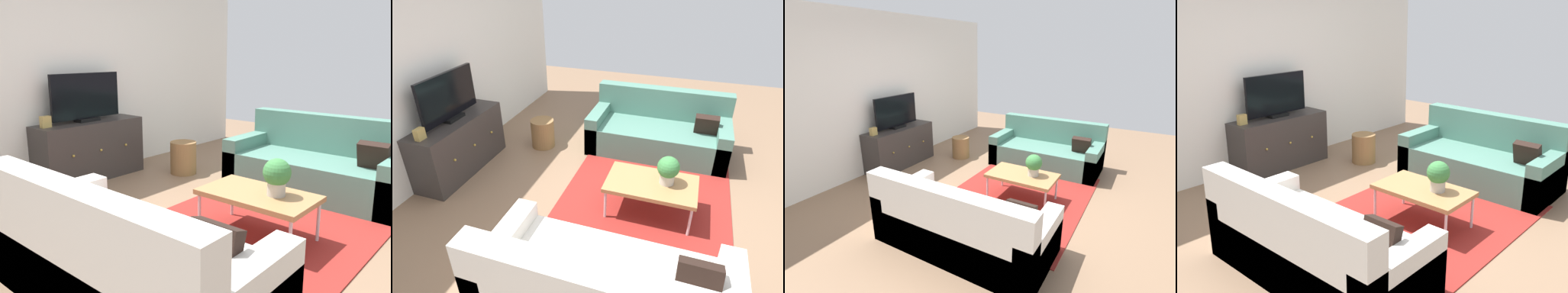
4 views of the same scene
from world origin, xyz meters
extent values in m
plane|color=#84664C|center=(0.00, 0.00, 0.00)|extent=(10.00, 10.00, 0.00)
cube|color=silver|center=(0.00, 2.55, 1.35)|extent=(6.40, 0.12, 2.70)
cube|color=maroon|center=(0.00, -0.15, 0.01)|extent=(2.50, 1.90, 0.01)
cube|color=silver|center=(-1.35, -0.10, 0.20)|extent=(0.90, 1.92, 0.41)
cube|color=silver|center=(-1.70, -0.10, 0.42)|extent=(0.20, 1.92, 0.84)
cube|color=silver|center=(-1.35, 0.77, 0.28)|extent=(0.90, 0.18, 0.56)
cube|color=black|center=(-1.30, -0.73, 0.53)|extent=(0.18, 0.30, 0.32)
cube|color=#4C7A6B|center=(1.35, -0.10, 0.20)|extent=(0.90, 1.92, 0.41)
cube|color=#4C7A6B|center=(1.70, -0.10, 0.42)|extent=(0.20, 1.92, 0.84)
cube|color=#4C7A6B|center=(1.35, 0.77, 0.28)|extent=(0.90, 0.18, 0.56)
cube|color=black|center=(1.30, -0.73, 0.53)|extent=(0.19, 0.30, 0.32)
cube|color=#A37547|center=(-0.04, -0.23, 0.38)|extent=(0.57, 0.95, 0.04)
cylinder|color=silver|center=(-0.29, -0.66, 0.18)|extent=(0.03, 0.03, 0.36)
cylinder|color=silver|center=(0.20, -0.66, 0.18)|extent=(0.03, 0.03, 0.36)
cylinder|color=silver|center=(-0.29, 0.21, 0.18)|extent=(0.03, 0.03, 0.36)
cylinder|color=silver|center=(0.20, 0.21, 0.18)|extent=(0.03, 0.03, 0.36)
cylinder|color=#B7B2A8|center=(-0.01, -0.37, 0.45)|extent=(0.15, 0.15, 0.11)
sphere|color=#387A3D|center=(-0.01, -0.37, 0.60)|extent=(0.23, 0.23, 0.23)
cube|color=#332D2B|center=(0.05, 2.27, 0.36)|extent=(1.37, 0.44, 0.72)
sphere|color=#B79338|center=(-0.33, 2.04, 0.40)|extent=(0.03, 0.03, 0.03)
sphere|color=#B79338|center=(0.05, 2.04, 0.40)|extent=(0.03, 0.03, 0.03)
sphere|color=#B79338|center=(0.44, 2.04, 0.40)|extent=(0.03, 0.03, 0.03)
cube|color=black|center=(0.05, 2.29, 0.74)|extent=(0.28, 0.16, 0.04)
cube|color=black|center=(0.05, 2.29, 1.03)|extent=(0.94, 0.04, 0.54)
cube|color=tan|center=(-0.51, 2.27, 0.79)|extent=(0.11, 0.07, 0.13)
cylinder|color=olive|center=(0.97, 1.53, 0.21)|extent=(0.34, 0.34, 0.42)
camera|label=1|loc=(-2.85, -1.93, 1.54)|focal=37.53mm
camera|label=2|loc=(-2.96, -0.50, 2.43)|focal=30.32mm
camera|label=3|loc=(-3.70, -1.70, 2.12)|focal=27.36mm
camera|label=4|loc=(-3.48, -2.59, 2.15)|focal=40.61mm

